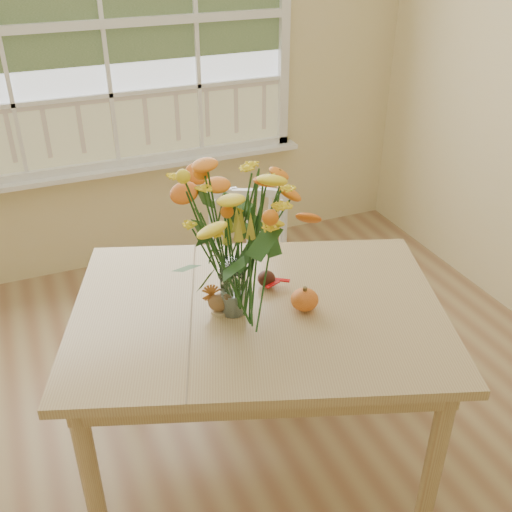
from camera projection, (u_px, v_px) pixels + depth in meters
name	position (u px, v px, depth m)	size (l,w,h in m)	color
wall_back	(105.00, 59.00, 3.48)	(4.00, 0.02, 2.70)	beige
window	(103.00, 27.00, 3.36)	(2.42, 0.12, 1.74)	silver
dining_table	(258.00, 326.00, 2.38)	(1.69, 1.44, 0.77)	tan
windsor_chair	(248.00, 269.00, 3.09)	(0.53, 0.52, 0.89)	white
flower_vase	(232.00, 237.00, 2.14)	(0.46, 0.46, 0.54)	white
pumpkin	(304.00, 301.00, 2.29)	(0.11, 0.11, 0.08)	#C65317
turkey_figurine	(220.00, 302.00, 2.28)	(0.10, 0.09, 0.11)	#CCB78C
dark_gourd	(266.00, 279.00, 2.44)	(0.13, 0.09, 0.07)	#38160F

